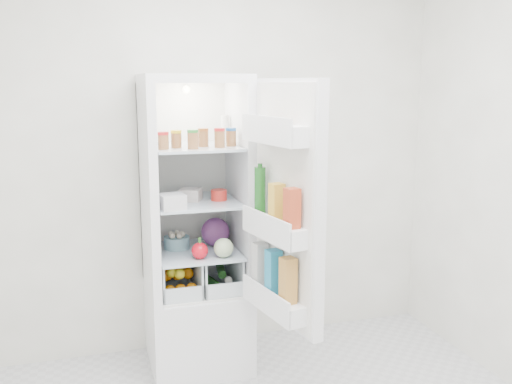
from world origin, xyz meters
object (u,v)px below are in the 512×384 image
object	(u,v)px
refrigerator	(195,260)
red_cabbage	(215,232)
fridge_door	(284,211)
mushroom_bowl	(177,242)

from	to	relation	value
refrigerator	red_cabbage	xyz separation A→B (m)	(0.13, 0.00, 0.17)
refrigerator	red_cabbage	bearing A→B (deg)	1.66
red_cabbage	fridge_door	xyz separation A→B (m)	(0.22, -0.64, 0.26)
refrigerator	red_cabbage	world-z (taller)	refrigerator
mushroom_bowl	fridge_door	world-z (taller)	fridge_door
mushroom_bowl	refrigerator	bearing A→B (deg)	-9.35
red_cabbage	mushroom_bowl	distance (m)	0.25
refrigerator	red_cabbage	distance (m)	0.22
red_cabbage	fridge_door	distance (m)	0.72
red_cabbage	mushroom_bowl	world-z (taller)	red_cabbage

